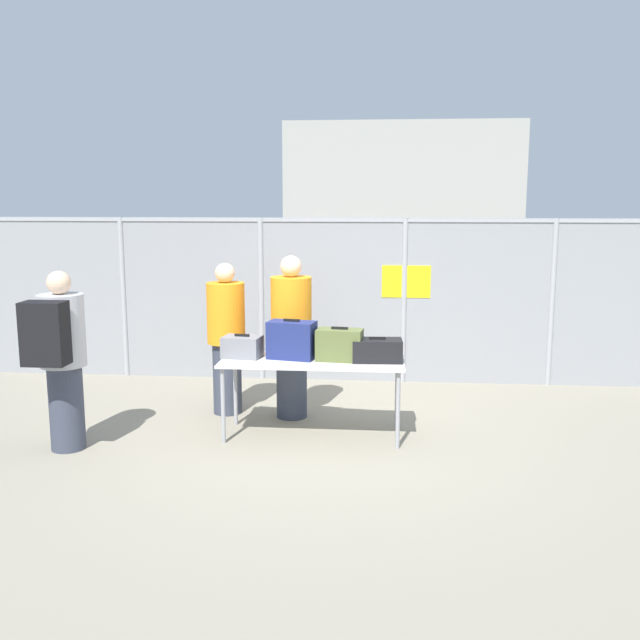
% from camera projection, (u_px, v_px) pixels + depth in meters
% --- Properties ---
extents(ground_plane, '(120.00, 120.00, 0.00)m').
position_uv_depth(ground_plane, '(314.00, 441.00, 6.84)').
color(ground_plane, gray).
extents(fence_section, '(9.07, 0.07, 2.06)m').
position_uv_depth(fence_section, '(333.00, 296.00, 8.94)').
color(fence_section, '#9EA0A5').
rests_on(fence_section, ground_plane).
extents(inspection_table, '(1.76, 0.68, 0.76)m').
position_uv_depth(inspection_table, '(312.00, 366.00, 6.87)').
color(inspection_table, silver).
rests_on(inspection_table, ground_plane).
extents(suitcase_grey, '(0.40, 0.30, 0.23)m').
position_uv_depth(suitcase_grey, '(242.00, 347.00, 6.96)').
color(suitcase_grey, slate).
rests_on(suitcase_grey, inspection_table).
extents(suitcase_navy, '(0.49, 0.33, 0.39)m').
position_uv_depth(suitcase_navy, '(292.00, 340.00, 6.90)').
color(suitcase_navy, navy).
rests_on(suitcase_navy, inspection_table).
extents(suitcase_olive, '(0.46, 0.29, 0.33)m').
position_uv_depth(suitcase_olive, '(340.00, 345.00, 6.82)').
color(suitcase_olive, '#566033').
rests_on(suitcase_olive, inspection_table).
extents(suitcase_black, '(0.48, 0.29, 0.24)m').
position_uv_depth(suitcase_black, '(377.00, 350.00, 6.79)').
color(suitcase_black, black).
rests_on(suitcase_black, inspection_table).
extents(traveler_hooded, '(0.41, 0.64, 1.66)m').
position_uv_depth(traveler_hooded, '(60.00, 354.00, 6.42)').
color(traveler_hooded, '#383D4C').
rests_on(traveler_hooded, ground_plane).
extents(security_worker_near, '(0.43, 0.43, 1.72)m').
position_uv_depth(security_worker_near, '(291.00, 335.00, 7.44)').
color(security_worker_near, '#383D4C').
rests_on(security_worker_near, ground_plane).
extents(security_worker_far, '(0.40, 0.40, 1.63)m').
position_uv_depth(security_worker_far, '(226.00, 336.00, 7.60)').
color(security_worker_far, '#383D4C').
rests_on(security_worker_far, ground_plane).
extents(utility_trailer, '(4.29, 1.92, 0.70)m').
position_uv_depth(utility_trailer, '(448.00, 322.00, 10.98)').
color(utility_trailer, '#4C6B47').
rests_on(utility_trailer, ground_plane).
extents(distant_hangar, '(14.31, 10.52, 6.77)m').
position_uv_depth(distant_hangar, '(401.00, 181.00, 46.97)').
color(distant_hangar, '#999993').
rests_on(distant_hangar, ground_plane).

